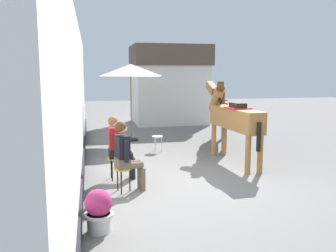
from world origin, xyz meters
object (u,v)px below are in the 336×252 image
at_px(saddled_horse_far, 220,109).
at_px(saddled_horse_near, 233,118).
at_px(seated_visitor_near, 126,153).
at_px(flower_planter_near, 99,210).
at_px(seated_visitor_far, 117,144).
at_px(spare_stool_white, 157,138).
at_px(cafe_parasol, 131,71).

bearing_deg(saddled_horse_far, saddled_horse_near, -101.83).
distance_m(seated_visitor_near, flower_planter_near, 1.87).
height_order(seated_visitor_far, saddled_horse_far, saddled_horse_far).
bearing_deg(spare_stool_white, seated_visitor_far, -117.66).
relative_size(seated_visitor_near, seated_visitor_far, 1.00).
height_order(saddled_horse_near, cafe_parasol, cafe_parasol).
xyz_separation_m(flower_planter_near, spare_stool_white, (1.83, 5.20, 0.07)).
bearing_deg(flower_planter_near, seated_visitor_near, 71.79).
xyz_separation_m(seated_visitor_near, cafe_parasol, (0.72, 5.37, 1.59)).
xyz_separation_m(seated_visitor_far, spare_stool_white, (1.35, 2.58, -0.38)).
xyz_separation_m(saddled_horse_near, cafe_parasol, (-2.19, 3.61, 1.20)).
xyz_separation_m(seated_visitor_near, saddled_horse_far, (3.40, 4.08, 0.38)).
xyz_separation_m(flower_planter_near, cafe_parasol, (1.29, 7.10, 2.03)).
bearing_deg(seated_visitor_far, spare_stool_white, 62.34).
bearing_deg(spare_stool_white, saddled_horse_far, 15.98).
relative_size(seated_visitor_near, saddled_horse_near, 0.46).
relative_size(seated_visitor_far, spare_stool_white, 3.02).
distance_m(flower_planter_near, spare_stool_white, 5.51).
relative_size(saddled_horse_far, flower_planter_near, 4.48).
xyz_separation_m(seated_visitor_near, seated_visitor_far, (-0.09, 0.89, 0.00)).
relative_size(saddled_horse_near, saddled_horse_far, 1.05).
bearing_deg(saddled_horse_far, seated_visitor_far, -137.53).
height_order(saddled_horse_far, spare_stool_white, saddled_horse_far).
xyz_separation_m(saddled_horse_near, spare_stool_white, (-1.65, 1.71, -0.76)).
distance_m(saddled_horse_far, spare_stool_white, 2.35).
bearing_deg(seated_visitor_far, seated_visitor_near, -84.28).
xyz_separation_m(saddled_horse_far, cafe_parasol, (-2.68, 1.29, 1.20)).
height_order(saddled_horse_near, spare_stool_white, saddled_horse_near).
xyz_separation_m(seated_visitor_near, flower_planter_near, (-0.57, -1.73, -0.44)).
height_order(saddled_horse_far, flower_planter_near, saddled_horse_far).
bearing_deg(seated_visitor_near, spare_stool_white, 69.99).
relative_size(saddled_horse_near, flower_planter_near, 4.68).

